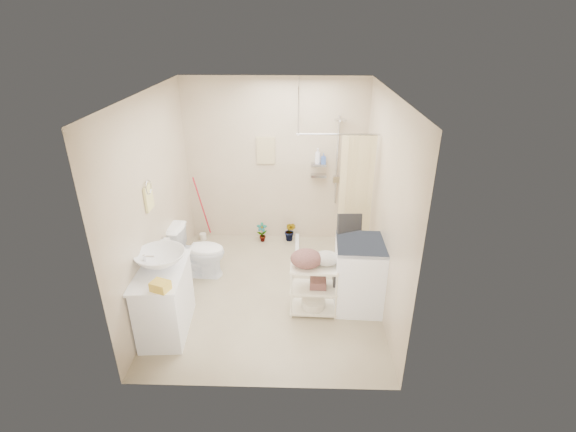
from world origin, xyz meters
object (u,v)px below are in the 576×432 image
vanity (165,300)px  toilet (198,251)px  washing_machine (360,274)px  laundry_rack (314,284)px

vanity → toilet: vanity is taller
washing_machine → laundry_rack: bearing=-162.9°
vanity → toilet: 1.18m
laundry_rack → toilet: bearing=155.3°
washing_machine → laundry_rack: 0.60m
toilet → laundry_rack: size_ratio=0.96×
toilet → washing_machine: size_ratio=0.84×
vanity → toilet: bearing=80.6°
washing_machine → laundry_rack: (-0.58, -0.15, -0.06)m
toilet → washing_machine: washing_machine is taller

